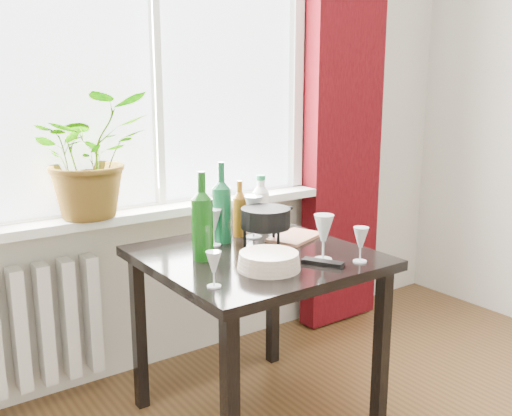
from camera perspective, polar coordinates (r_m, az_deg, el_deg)
window at (r=2.75m, az=-10.25°, el=16.10°), size 1.72×0.08×1.62m
windowsill at (r=2.75m, az=-9.00°, el=-0.13°), size 1.72×0.20×0.04m
curtain at (r=3.31m, az=8.84°, el=10.25°), size 0.50×0.12×2.56m
radiator at (r=2.68m, az=-23.71°, el=-11.38°), size 0.80×0.10×0.55m
table at (r=2.35m, az=-0.01°, el=-6.68°), size 0.85×0.85×0.74m
potted_plant at (r=2.54m, az=-16.26°, el=5.13°), size 0.49×0.43×0.54m
wine_bottle_left at (r=2.20m, az=-5.40°, el=-0.71°), size 0.10×0.10×0.36m
wine_bottle_right at (r=2.44m, az=-3.46°, el=0.61°), size 0.10×0.10×0.35m
bottle_amber at (r=2.54m, az=-1.64°, el=-0.01°), size 0.08×0.08×0.26m
cleaning_bottle at (r=2.61m, az=0.48°, el=0.42°), size 0.10×0.10×0.26m
wineglass_front_right at (r=2.22m, az=6.76°, el=-2.89°), size 0.10×0.10×0.19m
wineglass_far_right at (r=2.22m, az=10.41°, el=-3.61°), size 0.07×0.07×0.14m
wineglass_back_center at (r=2.52m, az=-0.24°, el=-0.83°), size 0.08×0.08×0.19m
wineglass_back_left at (r=2.41m, az=-4.27°, el=-1.93°), size 0.07×0.07×0.16m
wineglass_front_left at (r=1.93m, az=-4.24°, el=-6.13°), size 0.07×0.07×0.13m
plate_stack at (r=2.11m, az=1.30°, el=-5.34°), size 0.28×0.28×0.06m
fondue_pot at (r=2.40m, az=0.96°, el=-1.90°), size 0.27×0.25×0.16m
tv_remote at (r=2.19m, az=6.69°, el=-5.45°), size 0.12×0.16×0.02m
cutting_board at (r=2.53m, az=3.93°, el=-2.91°), size 0.29×0.24×0.01m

